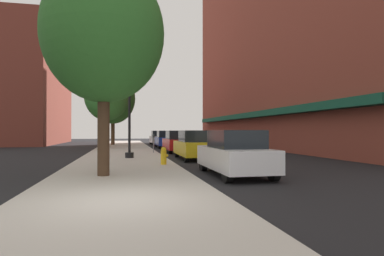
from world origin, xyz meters
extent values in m
plane|color=black|center=(4.00, 18.00, 0.00)|extent=(90.00, 90.00, 0.00)
cube|color=#B7B2A8|center=(0.00, 19.00, 0.06)|extent=(4.80, 50.00, 0.12)
cube|color=brown|center=(15.00, 22.00, 11.95)|extent=(6.00, 40.00, 23.90)
cube|color=#144C38|center=(11.65, 22.00, 3.10)|extent=(0.90, 34.00, 0.50)
cube|color=brown|center=(-11.00, 37.00, 7.21)|extent=(6.00, 18.00, 14.42)
cube|color=#144C38|center=(-14.35, 37.00, 3.10)|extent=(0.90, 15.30, 0.50)
cylinder|color=black|center=(0.34, 11.32, 0.27)|extent=(0.48, 0.48, 0.30)
cylinder|color=black|center=(0.34, 11.32, 3.02)|extent=(0.14, 0.14, 5.20)
sphere|color=silver|center=(0.34, 11.32, 5.80)|extent=(0.44, 0.44, 0.44)
cylinder|color=gold|center=(1.79, 7.26, 0.43)|extent=(0.26, 0.26, 0.62)
sphere|color=gold|center=(1.79, 7.26, 0.79)|extent=(0.24, 0.24, 0.24)
cylinder|color=gold|center=(1.93, 7.26, 0.52)|extent=(0.12, 0.10, 0.10)
cylinder|color=slate|center=(2.05, 15.46, 0.65)|extent=(0.06, 0.06, 1.05)
cube|color=#33383D|center=(2.05, 15.46, 1.30)|extent=(0.14, 0.09, 0.26)
cylinder|color=#422D1E|center=(-1.50, 23.08, 1.74)|extent=(0.40, 0.40, 3.24)
ellipsoid|color=#387F33|center=(-1.50, 23.08, 4.85)|extent=(3.98, 3.98, 4.58)
cylinder|color=#422D1E|center=(-0.63, 4.06, 1.77)|extent=(0.40, 0.40, 3.30)
ellipsoid|color=#2D6B28|center=(-0.63, 4.06, 4.95)|extent=(4.10, 4.10, 4.72)
cylinder|color=#4C3823|center=(-1.17, 29.41, 1.76)|extent=(0.40, 0.40, 3.27)
ellipsoid|color=#2D6B28|center=(-1.17, 29.41, 5.20)|extent=(4.84, 4.84, 5.56)
cylinder|color=black|center=(3.22, 5.60, 0.32)|extent=(0.22, 0.64, 0.64)
cylinder|color=black|center=(4.78, 5.60, 0.32)|extent=(0.22, 0.64, 0.64)
cylinder|color=black|center=(3.22, 2.40, 0.32)|extent=(0.22, 0.64, 0.64)
cylinder|color=black|center=(4.78, 2.40, 0.32)|extent=(0.22, 0.64, 0.64)
cube|color=silver|center=(4.00, 4.00, 0.64)|extent=(1.80, 4.30, 0.76)
cube|color=black|center=(4.00, 3.85, 1.34)|extent=(1.56, 2.20, 0.64)
cylinder|color=black|center=(3.22, 12.52, 0.32)|extent=(0.22, 0.64, 0.64)
cylinder|color=black|center=(4.78, 12.52, 0.32)|extent=(0.22, 0.64, 0.64)
cylinder|color=black|center=(3.22, 9.32, 0.32)|extent=(0.22, 0.64, 0.64)
cylinder|color=black|center=(4.78, 9.32, 0.32)|extent=(0.22, 0.64, 0.64)
cube|color=gold|center=(4.00, 10.92, 0.64)|extent=(1.80, 4.30, 0.76)
cube|color=black|center=(4.00, 10.77, 1.34)|extent=(1.56, 2.20, 0.64)
cylinder|color=black|center=(3.22, 18.67, 0.32)|extent=(0.22, 0.64, 0.64)
cylinder|color=black|center=(4.78, 18.67, 0.32)|extent=(0.22, 0.64, 0.64)
cylinder|color=black|center=(3.22, 15.47, 0.32)|extent=(0.22, 0.64, 0.64)
cylinder|color=black|center=(4.78, 15.47, 0.32)|extent=(0.22, 0.64, 0.64)
cube|color=red|center=(4.00, 17.07, 0.64)|extent=(1.80, 4.30, 0.76)
cube|color=black|center=(4.00, 16.92, 1.34)|extent=(1.56, 2.20, 0.64)
cylinder|color=black|center=(3.22, 25.73, 0.32)|extent=(0.22, 0.64, 0.64)
cylinder|color=black|center=(4.78, 25.73, 0.32)|extent=(0.22, 0.64, 0.64)
cylinder|color=black|center=(3.22, 22.53, 0.32)|extent=(0.22, 0.64, 0.64)
cylinder|color=black|center=(4.78, 22.53, 0.32)|extent=(0.22, 0.64, 0.64)
cube|color=#1E389E|center=(4.00, 24.13, 0.64)|extent=(1.80, 4.30, 0.76)
cube|color=black|center=(4.00, 23.98, 1.34)|extent=(1.56, 2.20, 0.64)
cylinder|color=black|center=(3.22, 32.71, 0.32)|extent=(0.22, 0.64, 0.64)
cylinder|color=black|center=(4.78, 32.71, 0.32)|extent=(0.22, 0.64, 0.64)
cylinder|color=black|center=(3.22, 29.51, 0.32)|extent=(0.22, 0.64, 0.64)
cylinder|color=black|center=(4.78, 29.51, 0.32)|extent=(0.22, 0.64, 0.64)
cube|color=#B2B2BA|center=(4.00, 31.11, 0.64)|extent=(1.80, 4.30, 0.76)
cube|color=black|center=(4.00, 30.96, 1.34)|extent=(1.56, 2.20, 0.64)
camera|label=1|loc=(0.06, -7.38, 1.63)|focal=30.57mm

